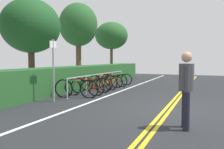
% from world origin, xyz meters
% --- Properties ---
extents(ground_plane, '(31.97, 12.85, 0.05)m').
position_xyz_m(ground_plane, '(0.00, 0.00, -0.03)').
color(ground_plane, '#232628').
extents(centre_line_yellow_inner, '(28.77, 0.10, 0.00)m').
position_xyz_m(centre_line_yellow_inner, '(0.00, -0.08, 0.00)').
color(centre_line_yellow_inner, gold).
rests_on(centre_line_yellow_inner, ground_plane).
extents(centre_line_yellow_outer, '(28.77, 0.10, 0.00)m').
position_xyz_m(centre_line_yellow_outer, '(0.00, 0.08, 0.00)').
color(centre_line_yellow_outer, gold).
rests_on(centre_line_yellow_outer, ground_plane).
extents(bike_lane_stripe_white, '(28.77, 0.12, 0.00)m').
position_xyz_m(bike_lane_stripe_white, '(0.00, 2.73, 0.00)').
color(bike_lane_stripe_white, white).
rests_on(bike_lane_stripe_white, ground_plane).
extents(bike_rack, '(5.92, 0.05, 0.81)m').
position_xyz_m(bike_rack, '(3.02, 3.79, 0.61)').
color(bike_rack, '#9EA0A5').
rests_on(bike_rack, ground_plane).
extents(bicycle_0, '(0.55, 1.79, 0.78)m').
position_xyz_m(bicycle_0, '(0.59, 3.69, 0.37)').
color(bicycle_0, black).
rests_on(bicycle_0, ground_plane).
extents(bicycle_1, '(0.58, 1.67, 0.73)m').
position_xyz_m(bicycle_1, '(1.21, 3.67, 0.34)').
color(bicycle_1, black).
rests_on(bicycle_1, ground_plane).
extents(bicycle_2, '(0.68, 1.74, 0.73)m').
position_xyz_m(bicycle_2, '(2.00, 3.79, 0.34)').
color(bicycle_2, black).
rests_on(bicycle_2, ground_plane).
extents(bicycle_3, '(0.46, 1.71, 0.71)m').
position_xyz_m(bicycle_3, '(2.74, 3.90, 0.33)').
color(bicycle_3, black).
rests_on(bicycle_3, ground_plane).
extents(bicycle_4, '(0.46, 1.70, 0.77)m').
position_xyz_m(bicycle_4, '(3.31, 3.81, 0.36)').
color(bicycle_4, black).
rests_on(bicycle_4, ground_plane).
extents(bicycle_5, '(0.46, 1.64, 0.69)m').
position_xyz_m(bicycle_5, '(4.11, 3.85, 0.32)').
color(bicycle_5, black).
rests_on(bicycle_5, ground_plane).
extents(bicycle_6, '(0.52, 1.74, 0.73)m').
position_xyz_m(bicycle_6, '(4.82, 3.81, 0.34)').
color(bicycle_6, black).
rests_on(bicycle_6, ground_plane).
extents(bicycle_7, '(0.66, 1.56, 0.71)m').
position_xyz_m(bicycle_7, '(5.50, 3.81, 0.33)').
color(bicycle_7, black).
rests_on(bicycle_7, ground_plane).
extents(pedestrian, '(0.48, 0.32, 1.69)m').
position_xyz_m(pedestrian, '(-2.06, -0.68, 0.98)').
color(pedestrian, '#1E1E2D').
rests_on(pedestrian, ground_plane).
extents(sign_post_near, '(0.36, 0.06, 2.23)m').
position_xyz_m(sign_post_near, '(-0.43, 4.02, 1.34)').
color(sign_post_near, gray).
rests_on(sign_post_near, ground_plane).
extents(hedge_backdrop, '(14.87, 1.37, 1.14)m').
position_xyz_m(hedge_backdrop, '(4.52, 5.40, 0.57)').
color(hedge_backdrop, '#235626').
rests_on(hedge_backdrop, ground_plane).
extents(tree_mid, '(2.84, 2.84, 4.42)m').
position_xyz_m(tree_mid, '(1.70, 6.89, 3.10)').
color(tree_mid, '#473323').
rests_on(tree_mid, ground_plane).
extents(tree_far_right, '(2.53, 2.53, 5.19)m').
position_xyz_m(tree_far_right, '(6.23, 6.92, 3.73)').
color(tree_far_right, brown).
rests_on(tree_far_right, ground_plane).
extents(tree_extra, '(2.64, 2.64, 4.50)m').
position_xyz_m(tree_extra, '(10.32, 6.26, 3.38)').
color(tree_extra, brown).
rests_on(tree_extra, ground_plane).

